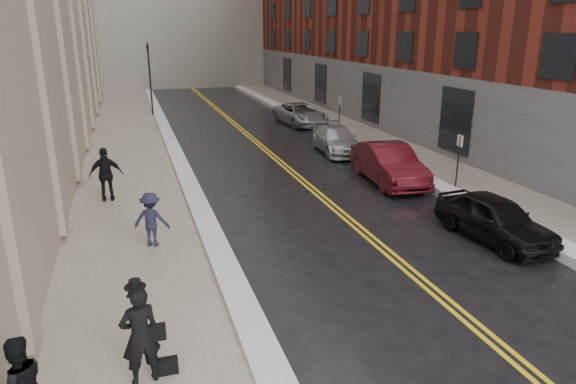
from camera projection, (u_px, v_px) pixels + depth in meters
ground at (358, 330)px, 10.94m from camera, size 160.00×160.00×0.00m
sidewalk_left at (128, 163)px, 24.21m from camera, size 4.00×64.00×0.15m
sidewalk_right at (386, 145)px, 28.02m from camera, size 3.00×64.00×0.15m
lane_stripe_a at (269, 155)px, 26.17m from camera, size 0.12×64.00×0.01m
lane_stripe_b at (273, 154)px, 26.24m from camera, size 0.12×64.00×0.01m
snow_ridge_left at (178, 159)px, 24.84m from camera, size 0.70×60.80×0.26m
snow_ridge_right at (355, 146)px, 27.47m from camera, size 0.85×60.80×0.30m
traffic_signal at (150, 74)px, 36.57m from camera, size 0.18×0.15×5.20m
parking_sign_near at (458, 157)px, 20.04m from camera, size 0.06×0.35×2.23m
parking_sign_far at (339, 112)px, 30.96m from camera, size 0.06×0.35×2.23m
car_black at (495, 218)px, 15.43m from camera, size 2.00×4.21×1.39m
car_maroon at (389, 164)px, 21.20m from camera, size 2.11×5.01×1.61m
car_silver_near at (336, 140)px, 26.53m from camera, size 2.23×4.71×1.32m
car_silver_far at (301, 114)px, 34.22m from camera, size 2.81×5.24×1.40m
pedestrian_main at (140, 336)px, 8.85m from camera, size 0.77×0.60×1.88m
pedestrian_b at (151, 219)px, 14.64m from camera, size 1.17×0.93×1.59m
pedestrian_c at (106, 174)px, 18.46m from camera, size 1.16×0.49×1.97m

